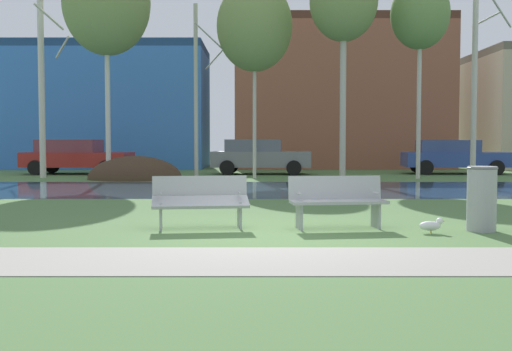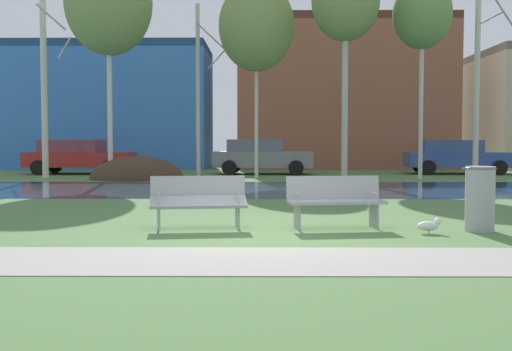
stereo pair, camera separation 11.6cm
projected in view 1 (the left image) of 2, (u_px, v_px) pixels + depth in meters
ground_plane at (262, 188)px, 19.97m from camera, size 120.00×120.00×0.00m
paved_path_strip at (273, 260)px, 7.78m from camera, size 60.00×1.85×0.01m
river_band at (262, 189)px, 19.35m from camera, size 80.00×6.59×0.01m
soil_mound at (133, 179)px, 24.22m from camera, size 3.60×2.62×1.79m
bench_left at (199, 200)px, 10.66m from camera, size 1.66×0.76×0.87m
bench_right at (336, 200)px, 10.66m from camera, size 1.66×0.76×0.87m
trash_bin at (480, 198)px, 10.33m from camera, size 0.49×0.49×1.05m
seagull at (430, 225)px, 10.07m from camera, size 0.41×0.15×0.25m
birch_far_left at (40, 60)px, 24.99m from camera, size 1.30×2.14×9.18m
birch_left at (105, 3)px, 23.59m from camera, size 3.24×3.24×8.52m
birch_center_left at (196, 88)px, 25.15m from camera, size 1.55×2.77×6.85m
birch_center at (253, 26)px, 24.65m from camera, size 2.93×2.93×7.67m
birch_center_right at (342, 2)px, 23.74m from camera, size 2.55×2.55×8.59m
birch_right at (418, 15)px, 24.30m from camera, size 2.24×2.24×8.08m
birch_far_right at (474, 67)px, 24.78m from camera, size 1.47×2.31×8.44m
parked_van_nearest_red at (74, 156)px, 28.00m from camera, size 4.73×2.31×1.52m
parked_sedan_second_grey at (258, 156)px, 27.94m from camera, size 4.40×2.21×1.52m
parked_hatch_third_blue at (452, 156)px, 28.20m from camera, size 4.63×2.31×1.50m
building_blue_store at (89, 107)px, 34.81m from camera, size 12.64×6.18×6.59m
building_brick_low at (337, 95)px, 35.20m from camera, size 11.30×6.48×7.98m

